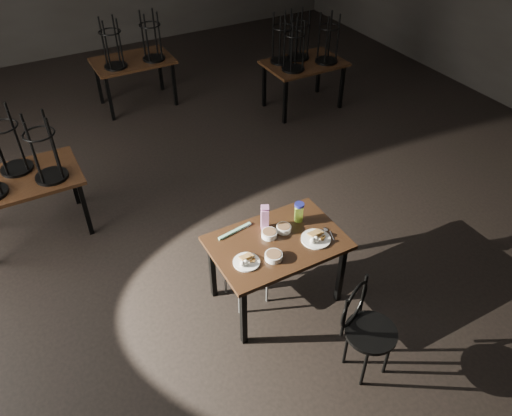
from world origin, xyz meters
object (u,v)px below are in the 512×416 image
juice_carton (265,217)px  school_chair (242,260)px  water_bottle (299,212)px  bentwood_chair (364,324)px  main_table (277,247)px

juice_carton → school_chair: size_ratio=0.36×
water_bottle → bentwood_chair: water_bottle is taller
school_chair → main_table: bearing=-46.4°
bentwood_chair → school_chair: 1.29m
main_table → school_chair: size_ratio=1.56×
juice_carton → bentwood_chair: bearing=-78.5°
juice_carton → school_chair: 0.48m
water_bottle → school_chair: water_bottle is taller
water_bottle → school_chair: 0.70m
main_table → juice_carton: (-0.01, 0.21, 0.21)m
main_table → school_chair: bearing=142.8°
water_bottle → school_chair: size_ratio=0.26×
juice_carton → water_bottle: 0.34m
juice_carton → water_bottle: bearing=-9.8°
juice_carton → water_bottle: juice_carton is taller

